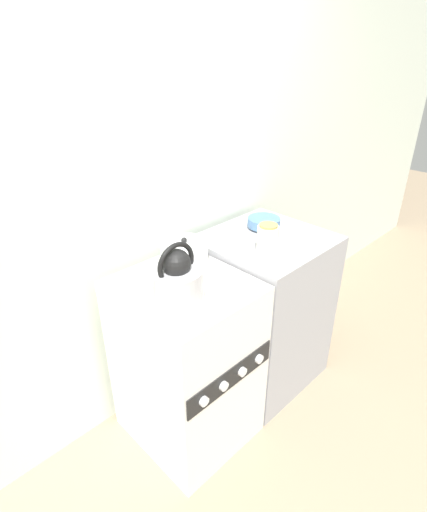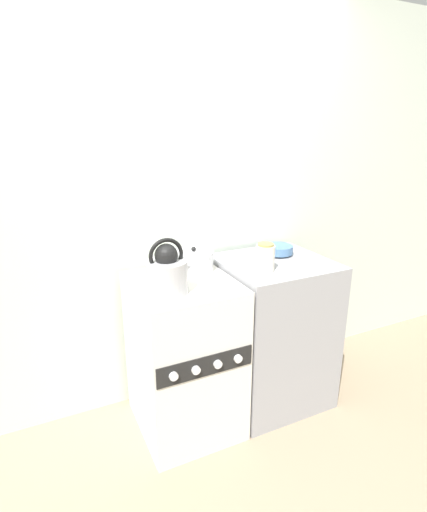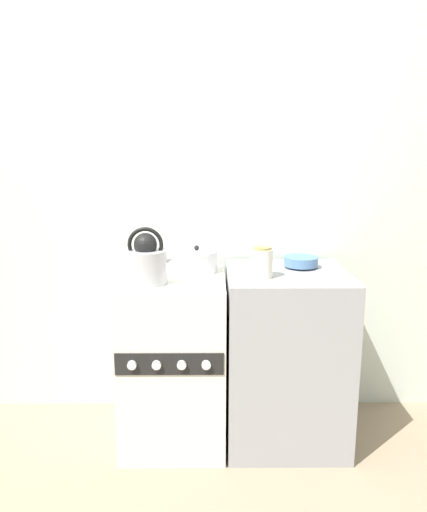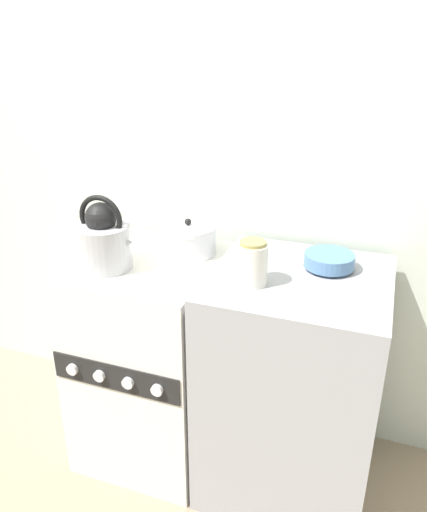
{
  "view_description": "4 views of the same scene",
  "coord_description": "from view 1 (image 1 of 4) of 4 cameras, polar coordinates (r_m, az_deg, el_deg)",
  "views": [
    {
      "loc": [
        -0.96,
        -0.86,
        1.85
      ],
      "look_at": [
        0.21,
        0.32,
        0.96
      ],
      "focal_mm": 28.0,
      "sensor_mm": 36.0,
      "label": 1
    },
    {
      "loc": [
        -0.71,
        -1.57,
        1.7
      ],
      "look_at": [
        0.18,
        0.29,
        1.03
      ],
      "focal_mm": 28.0,
      "sensor_mm": 36.0,
      "label": 2
    },
    {
      "loc": [
        0.2,
        -2.21,
        1.57
      ],
      "look_at": [
        0.21,
        0.3,
        1.02
      ],
      "focal_mm": 35.0,
      "sensor_mm": 36.0,
      "label": 3
    },
    {
      "loc": [
        0.85,
        -1.28,
        1.71
      ],
      "look_at": [
        0.27,
        0.31,
        0.96
      ],
      "focal_mm": 35.0,
      "sensor_mm": 36.0,
      "label": 4
    }
  ],
  "objects": [
    {
      "name": "counter",
      "position": [
        2.39,
        7.02,
        -7.56
      ],
      "size": [
        0.63,
        0.61,
        0.93
      ],
      "color": "#99999E",
      "rests_on": "ground_plane"
    },
    {
      "name": "stove",
      "position": [
        2.05,
        -3.81,
        -14.89
      ],
      "size": [
        0.54,
        0.62,
        0.91
      ],
      "color": "silver",
      "rests_on": "ground_plane"
    },
    {
      "name": "ground_plane",
      "position": [
        2.25,
        2.2,
        -27.11
      ],
      "size": [
        12.0,
        12.0,
        0.0
      ],
      "primitive_type": "plane",
      "color": "gray"
    },
    {
      "name": "enamel_bowl",
      "position": [
        2.25,
        7.19,
        4.8
      ],
      "size": [
        0.18,
        0.18,
        0.06
      ],
      "color": "#4C729E",
      "rests_on": "counter"
    },
    {
      "name": "storage_jar",
      "position": [
        1.95,
        7.73,
        2.37
      ],
      "size": [
        0.11,
        0.11,
        0.16
      ],
      "color": "silver",
      "rests_on": "counter"
    },
    {
      "name": "cooking_pot",
      "position": [
        1.9,
        -4.15,
        0.3
      ],
      "size": [
        0.23,
        0.23,
        0.15
      ],
      "color": "silver",
      "rests_on": "stove"
    },
    {
      "name": "kettle",
      "position": [
        1.58,
        -5.16,
        -3.79
      ],
      "size": [
        0.26,
        0.21,
        0.28
      ],
      "color": "#B2B2B7",
      "rests_on": "stove"
    },
    {
      "name": "wall_back",
      "position": [
        1.91,
        -12.27,
        9.16
      ],
      "size": [
        7.0,
        0.06,
        2.5
      ],
      "color": "silver",
      "rests_on": "ground_plane"
    }
  ]
}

